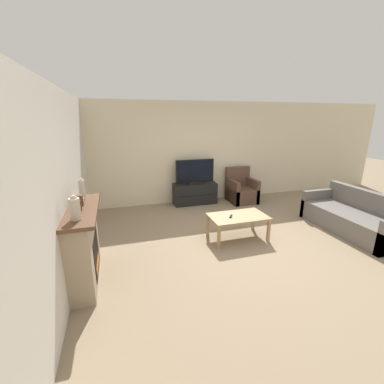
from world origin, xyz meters
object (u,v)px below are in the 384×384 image
mantel_clock (81,200)px  coffee_table (238,218)px  couch (354,218)px  tv (195,172)px  remote (231,216)px  mantel_vase_right (82,189)px  fireplace (84,244)px  mantel_vase_left (75,208)px  mantel_vase_centre_left (79,205)px  tv_stand (195,193)px  armchair (241,191)px

mantel_clock → coffee_table: 2.82m
couch → mantel_clock: bearing=-179.5°
tv → remote: bearing=-89.9°
mantel_vase_right → fireplace: bearing=-92.3°
mantel_vase_right → remote: 2.65m
mantel_vase_left → tv: size_ratio=0.30×
mantel_vase_centre_left → coffee_table: bearing=13.9°
tv_stand → armchair: bearing=-8.1°
couch → mantel_vase_right: bearing=177.4°
mantel_clock → remote: 2.65m
fireplace → armchair: (3.85, 2.65, -0.26)m
fireplace → mantel_vase_centre_left: (0.02, -0.10, 0.62)m
tv_stand → coffee_table: size_ratio=1.06×
armchair → tv: bearing=172.0°
mantel_vase_right → coffee_table: size_ratio=0.30×
fireplace → mantel_clock: bearing=82.8°
mantel_vase_right → coffee_table: mantel_vase_right is taller
remote → tv_stand: bearing=122.9°
coffee_table → mantel_vase_left: bearing=-159.9°
couch → coffee_table: bearing=171.4°
mantel_vase_left → armchair: mantel_vase_left is taller
mantel_vase_centre_left → mantel_vase_right: size_ratio=0.52×
mantel_vase_centre_left → tv: (2.52, 2.93, -0.30)m
mantel_vase_centre_left → tv_stand: (2.52, 2.93, -0.89)m
tv_stand → tv: (-0.00, -0.00, 0.59)m
mantel_vase_left → couch: 5.27m
tv_stand → couch: 3.73m
mantel_vase_centre_left → mantel_vase_left: bearing=-90.0°
mantel_vase_left → tv_stand: size_ratio=0.27×
remote → mantel_clock: bearing=-137.8°
mantel_clock → mantel_vase_right: bearing=90.2°
fireplace → tv_stand: size_ratio=1.20×
mantel_vase_left → mantel_vase_centre_left: mantel_vase_left is taller
fireplace → tv: bearing=48.1°
mantel_clock → armchair: (3.83, 2.51, -0.87)m
tv → coffee_table: 2.32m
fireplace → coffee_table: (2.70, 0.56, -0.14)m
mantel_vase_centre_left → tv: bearing=49.3°
tv_stand → armchair: size_ratio=1.24×
fireplace → mantel_vase_centre_left: bearing=-80.9°
fireplace → armchair: size_ratio=1.48×
tv_stand → tv: tv is taller
mantel_vase_left → mantel_vase_right: 0.84m
mantel_vase_right → mantel_clock: bearing=-89.8°
mantel_vase_right → tv_stand: size_ratio=0.28×
fireplace → couch: fireplace is taller
tv_stand → tv: size_ratio=1.11×
couch → armchair: bearing=118.2°
fireplace → mantel_vase_right: size_ratio=4.23×
fireplace → tv: (2.54, 2.83, 0.32)m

